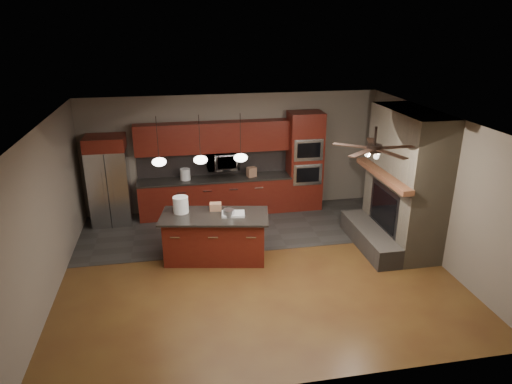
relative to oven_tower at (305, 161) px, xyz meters
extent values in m
plane|color=brown|center=(-1.70, -2.69, -1.19)|extent=(7.00, 7.00, 0.00)
cube|color=white|center=(-1.70, -2.69, 1.61)|extent=(7.00, 6.00, 0.02)
cube|color=#695F54|center=(-1.70, 0.31, 0.21)|extent=(7.00, 0.02, 2.80)
cube|color=#695F54|center=(1.80, -2.69, 0.21)|extent=(0.02, 6.00, 2.80)
cube|color=#695F54|center=(-5.20, -2.69, 0.21)|extent=(0.02, 6.00, 2.80)
cube|color=#2E2C29|center=(-1.70, -0.89, -1.19)|extent=(7.00, 2.40, 0.01)
cube|color=#756953|center=(1.40, -2.29, 0.21)|extent=(0.80, 2.00, 2.80)
cube|color=#453F38|center=(0.75, -2.29, -0.99)|extent=(0.50, 2.00, 0.40)
cube|color=#2D2D30|center=(1.02, -2.29, -0.37)|extent=(0.05, 1.20, 0.95)
cube|color=black|center=(1.00, -2.29, -0.37)|extent=(0.02, 1.00, 0.75)
cube|color=brown|center=(0.90, -2.29, 0.36)|extent=(0.22, 2.10, 0.10)
cube|color=#561A0F|center=(-2.18, 0.01, -0.76)|extent=(3.55, 0.60, 0.86)
cube|color=black|center=(-2.18, 0.01, -0.31)|extent=(3.59, 0.64, 0.04)
cube|color=black|center=(-2.18, 0.29, 0.01)|extent=(3.55, 0.03, 0.60)
cube|color=#561A0F|center=(-2.18, 0.13, 0.66)|extent=(3.55, 0.35, 0.70)
cube|color=#561A0F|center=(0.00, 0.01, 0.00)|extent=(0.80, 0.60, 2.38)
cube|color=silver|center=(0.00, -0.30, -0.24)|extent=(0.70, 0.03, 0.52)
cube|color=black|center=(0.00, -0.32, -0.24)|extent=(0.55, 0.02, 0.35)
cube|color=silver|center=(0.00, -0.30, 0.36)|extent=(0.70, 0.03, 0.52)
cube|color=black|center=(0.00, -0.32, 0.36)|extent=(0.55, 0.02, 0.35)
imported|color=silver|center=(-1.98, 0.06, 0.11)|extent=(0.73, 0.41, 0.50)
cube|color=silver|center=(-4.55, -0.07, -0.33)|extent=(0.86, 0.72, 1.73)
cube|color=#2D2D30|center=(-4.55, -0.44, -0.33)|extent=(0.02, 0.02, 1.71)
cube|color=silver|center=(-4.65, -0.45, -0.27)|extent=(0.03, 0.03, 0.86)
cube|color=silver|center=(-4.45, -0.45, -0.27)|extent=(0.03, 0.03, 0.86)
cube|color=#561A0F|center=(-4.55, -0.08, 0.69)|extent=(0.86, 0.72, 0.30)
cube|color=#561A0F|center=(-2.40, -2.21, -0.75)|extent=(1.99, 1.11, 0.88)
cube|color=black|center=(-2.40, -2.21, -0.29)|extent=(2.17, 1.28, 0.04)
cylinder|color=white|center=(-3.01, -1.95, -0.11)|extent=(0.33, 0.33, 0.32)
cylinder|color=#B4B4B9|center=(-2.14, -2.31, -0.20)|extent=(0.23, 0.23, 0.14)
cube|color=silver|center=(-2.05, -2.26, -0.25)|extent=(0.47, 0.36, 0.04)
cube|color=#AA7757|center=(-2.35, -1.96, -0.20)|extent=(0.24, 0.19, 0.14)
cylinder|color=silver|center=(-2.85, 0.01, -0.16)|extent=(0.27, 0.27, 0.26)
cube|color=#94674C|center=(-1.30, -0.04, -0.18)|extent=(0.24, 0.21, 0.23)
cylinder|color=black|center=(-3.35, -1.99, 1.22)|extent=(0.01, 0.01, 0.78)
ellipsoid|color=white|center=(-3.35, -1.99, 0.77)|extent=(0.26, 0.26, 0.16)
cylinder|color=black|center=(-2.60, -1.99, 1.22)|extent=(0.01, 0.01, 0.78)
ellipsoid|color=white|center=(-2.60, -1.99, 0.77)|extent=(0.26, 0.26, 0.16)
cylinder|color=black|center=(-1.85, -1.99, 1.22)|extent=(0.01, 0.01, 0.78)
ellipsoid|color=white|center=(-1.85, -1.99, 0.77)|extent=(0.26, 0.26, 0.16)
cylinder|color=black|center=(0.10, -3.49, 1.46)|extent=(0.04, 0.04, 0.30)
cylinder|color=black|center=(0.10, -3.49, 1.26)|extent=(0.24, 0.24, 0.12)
cube|color=#321A13|center=(0.48, -3.49, 1.26)|extent=(0.60, 0.12, 0.01)
cube|color=#321A13|center=(0.22, -3.13, 1.26)|extent=(0.30, 0.61, 0.01)
cube|color=#321A13|center=(-0.21, -3.27, 1.26)|extent=(0.56, 0.45, 0.01)
cube|color=#321A13|center=(-0.21, -3.72, 1.26)|extent=(0.56, 0.45, 0.01)
cube|color=#321A13|center=(0.22, -3.85, 1.26)|extent=(0.30, 0.61, 0.01)
camera|label=1|loc=(-3.06, -10.12, 3.20)|focal=32.00mm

